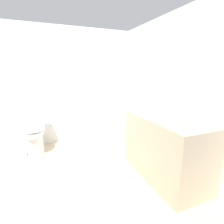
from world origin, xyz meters
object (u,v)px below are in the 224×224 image
Objects in this scene: toilet at (35,135)px; sink_faucet at (170,112)px; sink_basin at (159,114)px; drinking_glass_2 at (149,108)px; water_bottle_2 at (179,114)px; water_bottle_0 at (195,119)px; drinking_glass_3 at (150,110)px; drinking_glass_1 at (143,108)px; drinking_glass_0 at (179,120)px; bathtub at (101,131)px; toilet_paper_roll at (23,153)px; water_bottle_1 at (187,118)px.

sink_faucet is at bearing 58.58° from toilet.
sink_basin reaches higher than toilet.
water_bottle_2 is at bearing -88.53° from drinking_glass_2.
water_bottle_2 reaches higher than drinking_glass_2.
drinking_glass_3 is at bearing 91.62° from water_bottle_0.
drinking_glass_1 is at bearing 112.52° from drinking_glass_3.
sink_basin is 1.45× the size of water_bottle_0.
drinking_glass_2 is (0.08, -0.03, -0.01)m from drinking_glass_1.
drinking_glass_0 reaches higher than sink_basin.
bathtub is at bearing 111.19° from drinking_glass_1.
toilet_paper_roll is (-1.89, 1.29, -0.85)m from sink_basin.
water_bottle_2 is 2.63× the size of drinking_glass_2.
bathtub is 2.14× the size of toilet.
toilet is 2.29× the size of sink_basin.
drinking_glass_1 is 1.27× the size of drinking_glass_2.
bathtub is 1.83m from water_bottle_2.
sink_basin is 0.35m from drinking_glass_1.
water_bottle_0 is 2.16× the size of drinking_glass_0.
drinking_glass_2 is at bearing 83.42° from sink_basin.
toilet_paper_roll is at bearing -178.73° from bathtub.
bathtub reaches higher than toilet_paper_roll.
water_bottle_1 is at bearing -88.83° from drinking_glass_1.
drinking_glass_0 is at bearing -76.99° from bathtub.
toilet is 2.49m from drinking_glass_0.
sink_basin is at bearing -83.02° from drinking_glass_1.
toilet is at bearing 148.17° from drinking_glass_1.
sink_faucet is 0.70× the size of water_bottle_1.
drinking_glass_3 is at bearing 60.78° from toilet.
water_bottle_2 is (0.08, 0.20, -0.00)m from water_bottle_1.
water_bottle_2 is at bearing -39.23° from toilet_paper_roll.
toilet is at bearing 141.00° from sink_basin.
sink_basin is at bearing 87.20° from water_bottle_1.
drinking_glass_2 is at bearing 85.27° from drinking_glass_0.
sink_faucet is 0.34m from drinking_glass_2.
drinking_glass_3 is at bearing 87.32° from drinking_glass_0.
toilet_paper_roll is at bearing 150.88° from drinking_glass_3.
drinking_glass_0 is 0.98× the size of drinking_glass_1.
toilet is 3.27× the size of water_bottle_1.
toilet is at bearing 136.16° from water_bottle_2.
sink_faucet is 0.41m from drinking_glass_1.
sink_faucet is 1.91× the size of drinking_glass_2.
bathtub is at bearing 1.27° from toilet_paper_roll.
toilet_paper_roll is (-1.93, 0.98, -0.86)m from drinking_glass_2.
bathtub reaches higher than drinking_glass_1.
water_bottle_1 is at bearing 128.07° from water_bottle_0.
drinking_glass_1 is 0.09m from drinking_glass_2.
water_bottle_1 is (0.40, -1.82, 0.71)m from bathtub.
water_bottle_1 is (1.66, -1.87, 0.63)m from toilet.
toilet is 4.68× the size of sink_faucet.
drinking_glass_0 is (1.66, -1.76, 0.58)m from toilet.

